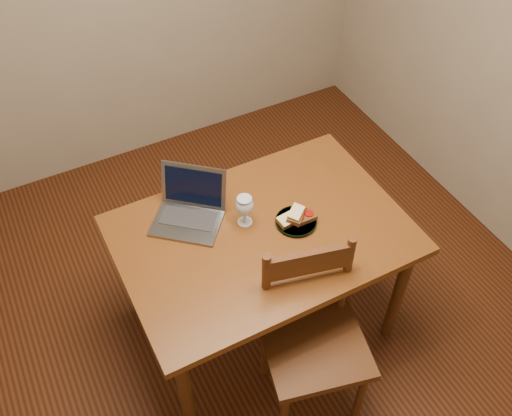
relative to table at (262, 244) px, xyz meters
name	(u,v)px	position (x,y,z in m)	size (l,w,h in m)	color
floor	(251,311)	(-0.02, 0.08, -0.66)	(3.20, 3.20, 0.02)	black
table	(262,244)	(0.00, 0.00, 0.00)	(1.30, 0.90, 0.74)	#42210B
chair	(314,334)	(0.01, -0.45, -0.14)	(0.53, 0.51, 0.48)	#3E1B0D
plate	(296,222)	(0.16, -0.02, 0.09)	(0.19, 0.19, 0.02)	black
sandwich_cheese	(289,219)	(0.13, -0.01, 0.12)	(0.11, 0.06, 0.03)	#381E0C
sandwich_tomato	(304,217)	(0.20, -0.03, 0.12)	(0.11, 0.06, 0.03)	#381E0C
sandwich_top	(296,214)	(0.16, -0.02, 0.14)	(0.11, 0.06, 0.03)	#381E0C
milk_glass	(245,210)	(-0.04, 0.09, 0.17)	(0.08, 0.08, 0.16)	white
laptop	(190,206)	(-0.24, 0.25, 0.14)	(0.41, 0.41, 0.22)	slate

